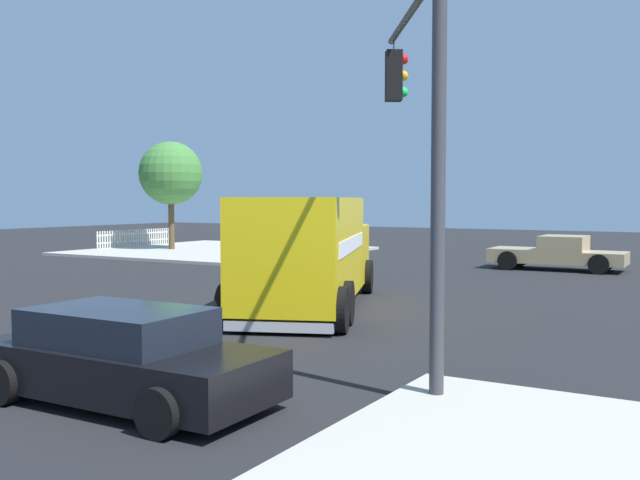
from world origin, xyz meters
TOP-DOWN VIEW (x-y plane):
  - ground_plane at (0.00, 0.00)m, footprint 100.00×100.00m
  - sidewalk_corner_near at (-13.20, -13.20)m, footprint 12.72×12.72m
  - delivery_truck at (1.47, 1.39)m, footprint 8.50×5.45m
  - traffic_light_primary at (6.65, 6.62)m, footprint 3.80×2.58m
  - pickup_tan at (-12.36, 4.62)m, footprint 2.34×5.24m
  - sedan_black at (10.00, 3.65)m, footprint 2.10×4.33m
  - pedestrian_near_corner at (-16.90, -14.41)m, footprint 0.34×0.49m
  - picket_fence_run at (-13.20, -19.31)m, footprint 6.04×0.05m
  - shade_tree_near at (-12.15, -15.70)m, footprint 3.41×3.41m

SIDE VIEW (x-z plane):
  - ground_plane at x=0.00m, z-range 0.00..0.00m
  - sidewalk_corner_near at x=-13.20m, z-range 0.00..0.14m
  - picket_fence_run at x=-13.20m, z-range 0.15..1.10m
  - sedan_black at x=10.00m, z-range -0.03..1.28m
  - pickup_tan at x=-12.36m, z-range 0.04..1.42m
  - pedestrian_near_corner at x=-16.90m, z-range 0.24..1.82m
  - delivery_truck at x=1.47m, z-range 0.06..2.93m
  - traffic_light_primary at x=6.65m, z-range 1.10..7.10m
  - shade_tree_near at x=-12.15m, z-range 1.32..7.13m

